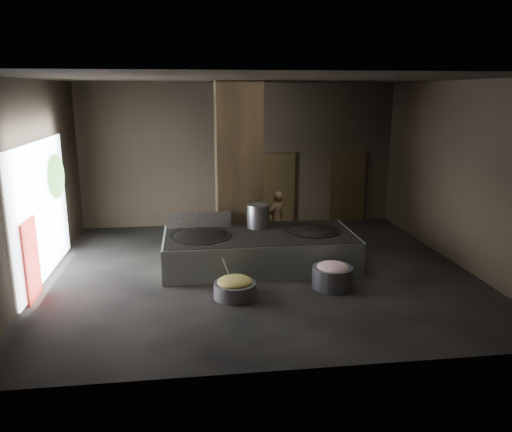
{
  "coord_description": "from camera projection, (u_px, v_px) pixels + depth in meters",
  "views": [
    {
      "loc": [
        -1.57,
        -11.34,
        4.22
      ],
      "look_at": [
        -0.01,
        0.45,
        1.25
      ],
      "focal_mm": 35.0,
      "sensor_mm": 36.0,
      "label": 1
    }
  ],
  "objects": [
    {
      "name": "doorway_near",
      "position": [
        277.0,
        190.0,
        16.29
      ],
      "size": [
        1.18,
        0.08,
        2.38
      ],
      "primitive_type": "cube",
      "color": "black",
      "rests_on": "ground"
    },
    {
      "name": "hearth_platform",
      "position": [
        259.0,
        250.0,
        12.38
      ],
      "size": [
        4.68,
        2.26,
        0.81
      ],
      "primitive_type": "cube",
      "rotation": [
        0.0,
        0.0,
        0.0
      ],
      "color": "silver",
      "rests_on": "ground"
    },
    {
      "name": "doorway_far",
      "position": [
        348.0,
        188.0,
        16.59
      ],
      "size": [
        1.18,
        0.08,
        2.38
      ],
      "primitive_type": "cube",
      "color": "black",
      "rests_on": "ground"
    },
    {
      "name": "wok_left_rim",
      "position": [
        200.0,
        236.0,
        12.05
      ],
      "size": [
        1.5,
        1.5,
        0.05
      ],
      "primitive_type": "cylinder",
      "color": "black",
      "rests_on": "hearth_platform"
    },
    {
      "name": "wok_left",
      "position": [
        200.0,
        239.0,
        12.07
      ],
      "size": [
        1.47,
        1.47,
        0.41
      ],
      "primitive_type": "ellipsoid",
      "color": "black",
      "rests_on": "hearth_platform"
    },
    {
      "name": "tree_silhouette",
      "position": [
        56.0,
        176.0,
        12.23
      ],
      "size": [
        0.28,
        1.1,
        1.1
      ],
      "primitive_type": "ellipsoid",
      "color": "#194714",
      "rests_on": "left_opening"
    },
    {
      "name": "pillar",
      "position": [
        238.0,
        167.0,
        13.37
      ],
      "size": [
        1.2,
        1.2,
        4.5
      ],
      "primitive_type": "cube",
      "color": "black",
      "rests_on": "ground"
    },
    {
      "name": "veg_fill",
      "position": [
        235.0,
        282.0,
        10.45
      ],
      "size": [
        0.73,
        0.73,
        0.22
      ],
      "primitive_type": "ellipsoid",
      "color": "#809A4A",
      "rests_on": "veg_basin"
    },
    {
      "name": "veg_basin",
      "position": [
        235.0,
        290.0,
        10.49
      ],
      "size": [
        1.07,
        1.07,
        0.33
      ],
      "primitive_type": "cylinder",
      "rotation": [
        0.0,
        0.0,
        -0.23
      ],
      "color": "slate",
      "rests_on": "ground"
    },
    {
      "name": "back_wall",
      "position": [
        240.0,
        155.0,
        15.96
      ],
      "size": [
        10.0,
        0.1,
        4.5
      ],
      "primitive_type": "cube",
      "color": "black",
      "rests_on": "ground"
    },
    {
      "name": "pavilion_sliver",
      "position": [
        31.0,
        260.0,
        10.24
      ],
      "size": [
        0.05,
        0.9,
        1.7
      ],
      "primitive_type": "cube",
      "color": "maroon",
      "rests_on": "ground"
    },
    {
      "name": "right_wall",
      "position": [
        463.0,
        174.0,
        12.22
      ],
      "size": [
        0.1,
        9.0,
        4.5
      ],
      "primitive_type": "cube",
      "color": "black",
      "rests_on": "ground"
    },
    {
      "name": "wok_right",
      "position": [
        312.0,
        234.0,
        12.52
      ],
      "size": [
        1.37,
        1.37,
        0.39
      ],
      "primitive_type": "ellipsoid",
      "color": "black",
      "rests_on": "hearth_platform"
    },
    {
      "name": "cook",
      "position": [
        277.0,
        218.0,
        14.01
      ],
      "size": [
        0.66,
        0.62,
        1.54
      ],
      "primitive_type": "imported",
      "rotation": [
        0.0,
        0.0,
        3.78
      ],
      "color": "#8F6D49",
      "rests_on": "ground"
    },
    {
      "name": "wok_right_rim",
      "position": [
        312.0,
        231.0,
        12.5
      ],
      "size": [
        1.4,
        1.4,
        0.05
      ],
      "primitive_type": "cylinder",
      "color": "black",
      "rests_on": "hearth_platform"
    },
    {
      "name": "left_opening",
      "position": [
        42.0,
        211.0,
        11.3
      ],
      "size": [
        0.04,
        4.2,
        3.1
      ],
      "primitive_type": "cube",
      "color": "white",
      "rests_on": "ground"
    },
    {
      "name": "meat_fill",
      "position": [
        333.0,
        268.0,
        10.94
      ],
      "size": [
        0.74,
        0.74,
        0.28
      ],
      "primitive_type": "ellipsoid",
      "color": "#CB7A81",
      "rests_on": "meat_basin"
    },
    {
      "name": "floor",
      "position": [
        259.0,
        272.0,
        12.14
      ],
      "size": [
        10.0,
        9.0,
        0.1
      ],
      "primitive_type": "cube",
      "color": "black",
      "rests_on": "ground"
    },
    {
      "name": "ceiling",
      "position": [
        259.0,
        76.0,
        11.02
      ],
      "size": [
        10.0,
        9.0,
        0.1
      ],
      "primitive_type": "cube",
      "color": "black",
      "rests_on": "back_wall"
    },
    {
      "name": "doorway_near_glow",
      "position": [
        276.0,
        191.0,
        16.37
      ],
      "size": [
        0.89,
        0.04,
        2.11
      ],
      "primitive_type": "cube",
      "color": "#8C6647",
      "rests_on": "ground"
    },
    {
      "name": "stock_pot",
      "position": [
        258.0,
        216.0,
        12.74
      ],
      "size": [
        0.57,
        0.57,
        0.61
      ],
      "primitive_type": "cylinder",
      "color": "#97989E",
      "rests_on": "hearth_platform"
    },
    {
      "name": "splash_guard",
      "position": [
        199.0,
        220.0,
        12.77
      ],
      "size": [
        1.63,
        0.07,
        0.41
      ],
      "primitive_type": "cube",
      "rotation": [
        0.0,
        0.0,
        0.0
      ],
      "color": "black",
      "rests_on": "hearth_platform"
    },
    {
      "name": "front_wall",
      "position": [
        302.0,
        232.0,
        7.2
      ],
      "size": [
        10.0,
        0.1,
        4.5
      ],
      "primitive_type": "cube",
      "color": "black",
      "rests_on": "ground"
    },
    {
      "name": "left_wall",
      "position": [
        31.0,
        184.0,
        10.94
      ],
      "size": [
        0.1,
        9.0,
        4.5
      ],
      "primitive_type": "cube",
      "color": "black",
      "rests_on": "ground"
    },
    {
      "name": "meat_basin",
      "position": [
        332.0,
        277.0,
        10.99
      ],
      "size": [
        0.98,
        0.98,
        0.49
      ],
      "primitive_type": "cylinder",
      "rotation": [
        0.0,
        0.0,
        -0.11
      ],
      "color": "slate",
      "rests_on": "ground"
    },
    {
      "name": "ladle",
      "position": [
        227.0,
        271.0,
        10.52
      ],
      "size": [
        0.24,
        0.29,
        0.63
      ],
      "primitive_type": "cylinder",
      "rotation": [
        0.49,
        0.0,
        -0.67
      ],
      "color": "#97989E",
      "rests_on": "veg_basin"
    },
    {
      "name": "doorway_far_glow",
      "position": [
        345.0,
        189.0,
        16.64
      ],
      "size": [
        0.77,
        0.04,
        1.82
      ],
      "primitive_type": "cube",
      "color": "#8C6647",
      "rests_on": "ground"
    },
    {
      "name": "platform_cap",
      "position": [
        259.0,
        234.0,
        12.28
      ],
      "size": [
        4.57,
        2.2,
        0.03
      ],
      "primitive_type": "cube",
      "color": "black",
      "rests_on": "hearth_platform"
    }
  ]
}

